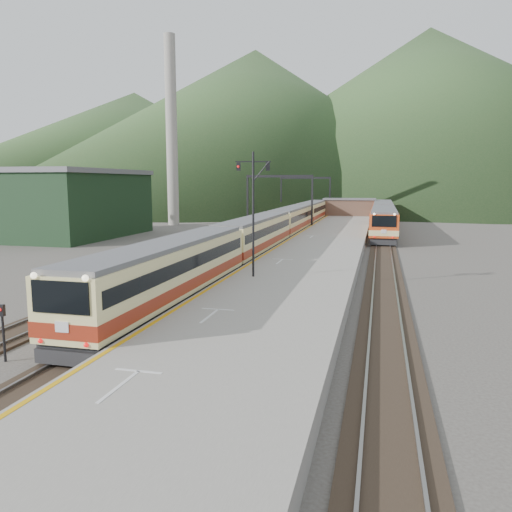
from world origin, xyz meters
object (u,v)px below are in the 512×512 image
(main_train, at_px, (277,228))
(second_train, at_px, (383,215))
(signal_mast, at_px, (253,202))
(worker, at_px, (50,300))

(main_train, bearing_deg, second_train, 62.20)
(second_train, relative_size, signal_mast, 5.45)
(second_train, bearing_deg, worker, -107.71)
(main_train, relative_size, signal_mast, 10.01)
(signal_mast, bearing_deg, second_train, 79.93)
(signal_mast, bearing_deg, main_train, 97.94)
(main_train, bearing_deg, worker, -100.09)
(main_train, relative_size, second_train, 1.84)
(worker, bearing_deg, signal_mast, -111.50)
(signal_mast, bearing_deg, worker, -138.62)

